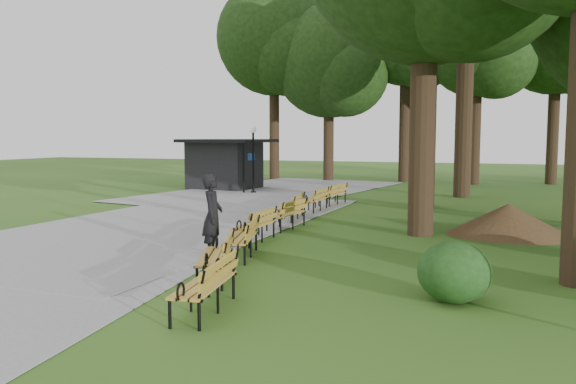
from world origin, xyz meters
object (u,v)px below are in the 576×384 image
(bench_1, at_px, (215,257))
(bench_2, at_px, (241,238))
(bench_7, at_px, (332,194))
(person, at_px, (213,216))
(bench_0, at_px, (204,285))
(bench_6, at_px, (314,200))
(kiosk, at_px, (225,164))
(dirt_mound, at_px, (508,220))
(bench_3, at_px, (254,225))
(lamp_post, at_px, (253,145))
(bench_4, at_px, (286,214))
(bench_5, at_px, (291,207))

(bench_1, distance_m, bench_2, 2.08)
(bench_2, height_order, bench_7, same)
(person, height_order, bench_2, person)
(bench_0, bearing_deg, bench_6, -178.99)
(kiosk, xyz_separation_m, dirt_mound, (13.78, -10.34, -0.86))
(person, distance_m, bench_3, 2.06)
(lamp_post, height_order, bench_0, lamp_post)
(person, xyz_separation_m, bench_0, (1.82, -3.80, -0.50))
(kiosk, relative_size, lamp_post, 1.29)
(person, height_order, bench_4, person)
(dirt_mound, distance_m, bench_1, 8.98)
(kiosk, height_order, bench_5, kiosk)
(person, bearing_deg, bench_3, -20.22)
(bench_5, bearing_deg, bench_6, 170.10)
(bench_3, xyz_separation_m, bench_4, (0.03, 2.33, 0.00))
(person, relative_size, bench_1, 0.99)
(bench_4, relative_size, bench_5, 1.00)
(lamp_post, bearing_deg, bench_6, -48.89)
(bench_0, bearing_deg, lamp_post, -167.25)
(bench_3, xyz_separation_m, bench_7, (-0.27, 8.51, 0.00))
(bench_4, relative_size, bench_7, 1.00)
(dirt_mound, bearing_deg, kiosk, 143.11)
(bench_7, bearing_deg, bench_5, 5.34)
(bench_3, relative_size, bench_5, 1.00)
(person, xyz_separation_m, bench_3, (0.16, 2.00, -0.50))
(bench_3, bearing_deg, bench_0, 16.06)
(person, bearing_deg, bench_6, -14.33)
(bench_0, relative_size, bench_2, 1.00)
(kiosk, bearing_deg, person, -59.23)
(bench_7, bearing_deg, dirt_mound, 58.80)
(bench_0, bearing_deg, bench_5, -176.36)
(bench_0, xyz_separation_m, bench_3, (-1.65, 5.80, 0.00))
(person, bearing_deg, dirt_mound, -65.75)
(bench_6, xyz_separation_m, bench_7, (0.08, 2.16, 0.00))
(bench_0, bearing_deg, person, -162.78)
(person, distance_m, bench_2, 0.82)
(dirt_mound, height_order, bench_1, dirt_mound)
(lamp_post, bearing_deg, kiosk, 143.27)
(kiosk, xyz_separation_m, bench_1, (8.41, -17.54, -0.86))
(person, distance_m, bench_0, 4.24)
(kiosk, distance_m, dirt_mound, 17.25)
(dirt_mound, xyz_separation_m, bench_7, (-6.48, 5.19, -0.01))
(bench_2, distance_m, bench_5, 5.97)
(person, relative_size, bench_5, 0.99)
(bench_1, bearing_deg, bench_0, 2.12)
(bench_5, height_order, bench_7, same)
(bench_1, bearing_deg, bench_7, 164.55)
(bench_1, xyz_separation_m, bench_3, (-0.85, 3.88, 0.00))
(kiosk, distance_m, lamp_post, 3.18)
(bench_1, bearing_deg, bench_5, 168.59)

